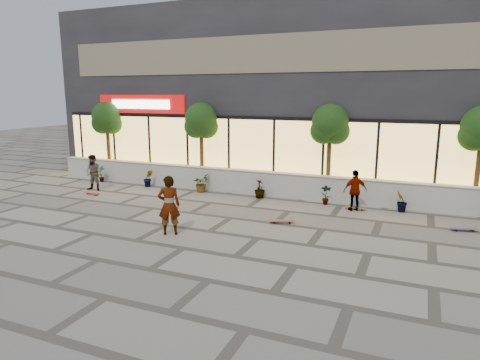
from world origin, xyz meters
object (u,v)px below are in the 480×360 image
at_px(tree_midwest, 201,123).
at_px(skater_center, 169,205).
at_px(skater_right_near, 355,190).
at_px(skateboard_center, 282,221).
at_px(tree_mideast, 330,127).
at_px(skateboard_right_far, 464,229).
at_px(tree_west, 107,120).
at_px(skateboard_left, 92,193).
at_px(skateboard_right_near, 355,208).
at_px(skater_left, 94,173).

xyz_separation_m(tree_midwest, skater_center, (2.48, -6.78, -2.05)).
relative_size(skater_right_near, skateboard_center, 1.78).
bearing_deg(tree_mideast, tree_midwest, 180.00).
bearing_deg(skater_right_near, skateboard_center, 20.86).
bearing_deg(skateboard_center, skateboard_right_far, -7.37).
height_order(tree_west, skateboard_right_far, tree_west).
bearing_deg(skateboard_left, tree_west, 125.79).
height_order(skateboard_left, skateboard_right_near, same).
relative_size(tree_midwest, skater_center, 2.09).
bearing_deg(tree_west, skater_left, -62.34).
relative_size(tree_mideast, skateboard_right_far, 4.55).
bearing_deg(skateboard_left, skateboard_right_near, 16.93).
distance_m(skater_center, skateboard_right_far, 9.42).
relative_size(skater_center, skateboard_right_far, 2.17).
distance_m(skater_left, skateboard_center, 9.50).
height_order(skater_left, skateboard_left, skater_left).
bearing_deg(skater_left, tree_mideast, 10.19).
xyz_separation_m(skateboard_center, skateboard_right_near, (2.05, 2.72, -0.01)).
bearing_deg(skateboard_right_far, skater_left, 161.18).
xyz_separation_m(skater_right_near, skateboard_center, (-2.01, -2.61, -0.69)).
relative_size(tree_midwest, skater_right_near, 2.53).
distance_m(skater_right_near, skateboard_right_far, 3.84).
relative_size(skater_center, skater_right_near, 1.21).
xyz_separation_m(tree_west, skater_center, (7.98, -6.78, -2.05)).
bearing_deg(tree_west, skater_right_near, -7.54).
bearing_deg(skater_left, skateboard_right_far, -5.63).
xyz_separation_m(tree_west, tree_mideast, (11.50, 0.00, 0.00)).
bearing_deg(skater_center, skater_right_near, -163.17).
xyz_separation_m(tree_midwest, skater_left, (-4.00, -2.86, -2.17)).
bearing_deg(skater_right_near, tree_mideast, -82.63).
bearing_deg(skateboard_left, skater_right_near, 16.42).
bearing_deg(skater_left, tree_midwest, 29.78).
distance_m(tree_midwest, skateboard_left, 5.79).
relative_size(skater_center, skater_left, 1.15).
bearing_deg(skateboard_center, skater_left, 148.95).
xyz_separation_m(skater_left, skateboard_right_near, (11.41, 1.26, -0.74)).
bearing_deg(skater_center, skateboard_left, -57.40).
xyz_separation_m(tree_west, skater_right_near, (12.87, -1.70, -2.21)).
height_order(skater_left, skateboard_right_near, skater_left).
distance_m(skater_right_near, skateboard_left, 11.06).
distance_m(skater_left, skater_right_near, 11.43).
distance_m(skater_center, skater_left, 7.58).
relative_size(tree_midwest, skateboard_left, 5.08).
height_order(skater_center, skateboard_right_near, skater_center).
bearing_deg(skateboard_center, tree_mideast, 59.38).
height_order(tree_midwest, skateboard_right_near, tree_midwest).
bearing_deg(skateboard_right_far, skater_center, -174.00).
bearing_deg(skateboard_right_near, skateboard_left, -168.74).
xyz_separation_m(tree_mideast, skater_left, (-10.00, -2.86, -2.17)).
bearing_deg(skater_center, tree_west, -69.58).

